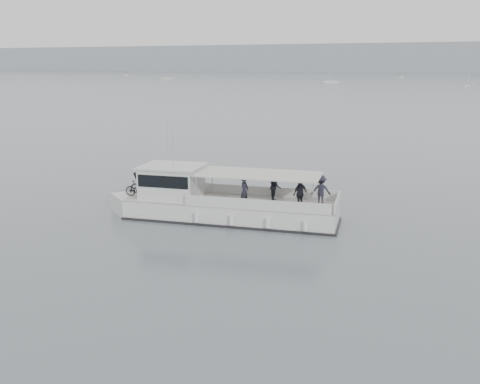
% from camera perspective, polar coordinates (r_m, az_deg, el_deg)
% --- Properties ---
extents(ground, '(1400.00, 1400.00, 0.00)m').
position_cam_1_polar(ground, '(30.21, -2.85, -2.46)').
color(ground, slate).
rests_on(ground, ground).
extents(headland, '(1400.00, 90.00, 28.00)m').
position_cam_1_polar(headland, '(586.52, 21.23, 13.18)').
color(headland, '#939EA8').
rests_on(headland, ground).
extents(tour_boat, '(13.20, 4.54, 5.49)m').
position_cam_1_polar(tour_boat, '(29.38, -3.06, -1.11)').
color(tour_boat, white).
rests_on(tour_boat, ground).
extents(moored_fleet, '(445.21, 327.62, 10.40)m').
position_cam_1_polar(moored_fleet, '(232.08, 12.79, 11.22)').
color(moored_fleet, white).
rests_on(moored_fleet, ground).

